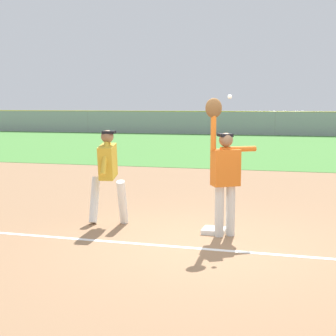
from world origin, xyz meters
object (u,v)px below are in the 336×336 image
object	(u,v)px
parked_car_blue	(190,123)
parked_car_red	(267,124)
runner	(108,170)
fielder	(224,169)
baseball	(230,97)
first_base	(214,231)

from	to	relation	value
parked_car_blue	parked_car_red	xyz separation A→B (m)	(5.98, -0.12, 0.00)
runner	fielder	bearing A→B (deg)	-16.27
baseball	parked_car_red	size ratio (longest dim) A/B	0.02
first_base	parked_car_red	bearing A→B (deg)	91.40
fielder	parked_car_blue	size ratio (longest dim) A/B	0.50
fielder	baseball	bearing A→B (deg)	-49.29
first_base	parked_car_blue	world-z (taller)	parked_car_blue
baseball	first_base	bearing A→B (deg)	178.09
baseball	parked_car_blue	world-z (taller)	baseball
fielder	runner	world-z (taller)	fielder
runner	parked_car_blue	bearing A→B (deg)	91.29
fielder	runner	bearing A→B (deg)	51.01
first_base	fielder	world-z (taller)	fielder
fielder	parked_car_blue	distance (m)	31.15
fielder	parked_car_red	size ratio (longest dim) A/B	0.50
baseball	parked_car_red	world-z (taller)	baseball
baseball	parked_car_blue	size ratio (longest dim) A/B	0.02
first_base	baseball	world-z (taller)	baseball
baseball	parked_car_blue	bearing A→B (deg)	102.97
runner	baseball	distance (m)	2.58
parked_car_blue	baseball	bearing A→B (deg)	-73.27
runner	baseball	size ratio (longest dim) A/B	23.24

